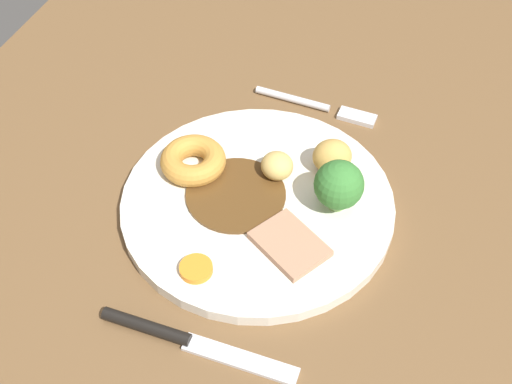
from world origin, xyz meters
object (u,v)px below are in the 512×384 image
(dinner_plate, at_px, (256,203))
(carrot_coin_front, at_px, (196,269))
(roast_potato_right, at_px, (277,166))
(knife, at_px, (180,338))
(broccoli_floret, at_px, (339,185))
(yorkshire_pudding, at_px, (193,160))
(meat_slice_main, at_px, (290,244))
(fork, at_px, (319,106))
(roast_potato_left, at_px, (332,156))

(dinner_plate, relative_size, carrot_coin_front, 8.94)
(roast_potato_right, relative_size, knife, 0.19)
(broccoli_floret, bearing_deg, dinner_plate, -78.45)
(broccoli_floret, bearing_deg, carrot_coin_front, -41.05)
(broccoli_floret, bearing_deg, yorkshire_pudding, -91.21)
(meat_slice_main, distance_m, roast_potato_right, 0.10)
(dinner_plate, relative_size, meat_slice_main, 4.07)
(meat_slice_main, relative_size, roast_potato_right, 2.00)
(meat_slice_main, height_order, carrot_coin_front, meat_slice_main)
(roast_potato_right, bearing_deg, fork, 175.32)
(yorkshire_pudding, height_order, roast_potato_left, roast_potato_left)
(meat_slice_main, xyz_separation_m, roast_potato_left, (-0.12, 0.01, 0.02))
(meat_slice_main, relative_size, knife, 0.38)
(roast_potato_left, height_order, carrot_coin_front, roast_potato_left)
(meat_slice_main, xyz_separation_m, carrot_coin_front, (0.06, -0.08, -0.00))
(broccoli_floret, bearing_deg, roast_potato_left, -159.75)
(roast_potato_left, bearing_deg, roast_potato_right, -62.64)
(dinner_plate, xyz_separation_m, roast_potato_right, (-0.04, 0.01, 0.02))
(knife, bearing_deg, dinner_plate, 86.37)
(fork, distance_m, knife, 0.35)
(roast_potato_left, bearing_deg, fork, -159.06)
(roast_potato_right, bearing_deg, dinner_plate, -15.02)
(yorkshire_pudding, xyz_separation_m, fork, (-0.15, 0.10, -0.02))
(roast_potato_left, xyz_separation_m, knife, (0.24, -0.08, -0.03))
(carrot_coin_front, xyz_separation_m, knife, (0.07, 0.01, -0.01))
(dinner_plate, relative_size, roast_potato_left, 6.78)
(carrot_coin_front, height_order, broccoli_floret, broccoli_floret)
(roast_potato_right, relative_size, broccoli_floret, 0.61)
(carrot_coin_front, xyz_separation_m, fork, (-0.28, 0.05, -0.01))
(dinner_plate, xyz_separation_m, fork, (-0.17, 0.02, -0.00))
(roast_potato_left, bearing_deg, knife, -17.89)
(dinner_plate, relative_size, fork, 1.86)
(meat_slice_main, xyz_separation_m, broccoli_floret, (-0.07, 0.03, 0.03))
(roast_potato_right, distance_m, fork, 0.14)
(roast_potato_left, relative_size, carrot_coin_front, 1.32)
(carrot_coin_front, bearing_deg, dinner_plate, 166.93)
(broccoli_floret, distance_m, fork, 0.17)
(dinner_plate, height_order, fork, dinner_plate)
(dinner_plate, xyz_separation_m, broccoli_floret, (-0.02, 0.08, 0.04))
(knife, bearing_deg, roast_potato_left, 72.97)
(meat_slice_main, height_order, fork, meat_slice_main)
(yorkshire_pudding, relative_size, fork, 0.46)
(roast_potato_left, distance_m, broccoli_floret, 0.05)
(roast_potato_right, bearing_deg, yorkshire_pudding, -77.91)
(knife, bearing_deg, yorkshire_pudding, 109.53)
(knife, bearing_deg, broccoli_floret, 64.04)
(meat_slice_main, bearing_deg, fork, -172.47)
(meat_slice_main, bearing_deg, knife, -27.95)
(roast_potato_right, distance_m, carrot_coin_front, 0.15)
(roast_potato_left, xyz_separation_m, carrot_coin_front, (0.17, -0.09, -0.02))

